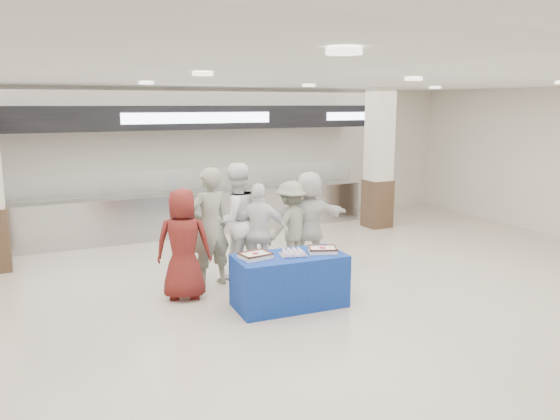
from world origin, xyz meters
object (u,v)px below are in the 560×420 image
display_table (289,281)px  soldier_b (291,225)px  cupcake_tray (293,253)px  sheet_cake_left (255,255)px  sheet_cake_right (323,249)px  chef_short (260,233)px  civilian_white (309,219)px  soldier_a (210,227)px  chef_tall (235,221)px  civilian_maroon (183,244)px

display_table → soldier_b: (0.85, 1.63, 0.39)m
cupcake_tray → sheet_cake_left: bearing=171.2°
sheet_cake_right → cupcake_tray: bearing=173.5°
cupcake_tray → chef_short: bearing=88.6°
cupcake_tray → civilian_white: 2.05m
soldier_a → soldier_b: soldier_a is taller
display_table → sheet_cake_left: sheet_cake_left is taller
soldier_a → chef_tall: size_ratio=0.99×
soldier_b → cupcake_tray: bearing=46.4°
display_table → soldier_b: soldier_b is taller
sheet_cake_left → civilian_maroon: bearing=130.8°
display_table → soldier_b: bearing=65.5°
soldier_b → civilian_white: bearing=167.7°
soldier_b → soldier_a: bearing=-7.3°
chef_tall → soldier_b: 1.07m
sheet_cake_left → chef_tall: bearing=79.2°
chef_short → civilian_white: civilian_white is taller
cupcake_tray → chef_tall: 1.62m
soldier_b → civilian_white: 0.37m
display_table → civilian_maroon: civilian_maroon is taller
sheet_cake_left → soldier_b: 2.06m
display_table → chef_tall: bearing=100.5°
civilian_maroon → cupcake_tray: bearing=164.6°
chef_tall → sheet_cake_right: bearing=105.6°
cupcake_tray → civilian_maroon: 1.63m
cupcake_tray → civilian_maroon: (-1.31, 0.97, 0.05)m
sheet_cake_left → cupcake_tray: 0.55m
chef_tall → chef_short: bearing=122.9°
sheet_cake_left → chef_short: 1.30m
sheet_cake_right → soldier_b: (0.36, 1.70, -0.02)m
display_table → cupcake_tray: 0.41m
sheet_cake_right → civilian_white: (0.71, 1.74, 0.05)m
civilian_maroon → sheet_cake_left: bearing=151.9°
chef_short → soldier_b: chef_short is taller
display_table → sheet_cake_right: sheet_cake_right is taller
chef_short → soldier_b: 0.87m
soldier_b → display_table: bearing=44.8°
cupcake_tray → chef_short: (0.03, 1.25, 0.02)m
soldier_a → soldier_b: (1.57, 0.29, -0.17)m
sheet_cake_left → soldier_b: soldier_b is taller
chef_tall → display_table: bearing=90.0°
sheet_cake_right → chef_short: 1.37m
display_table → cupcake_tray: size_ratio=3.61×
display_table → soldier_a: bearing=121.2°
soldier_a → civilian_white: soldier_a is taller
sheet_cake_left → chef_short: size_ratio=0.27×
civilian_maroon → chef_tall: bearing=-128.3°
chef_tall → sheet_cake_left: bearing=71.7°
soldier_b → civilian_maroon: bearing=0.2°
cupcake_tray → chef_tall: chef_tall is taller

